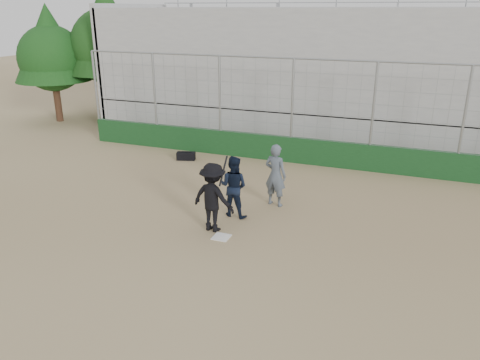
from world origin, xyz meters
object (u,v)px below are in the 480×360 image
(catcher_crouched, at_px, (233,196))
(batter_at_plate, at_px, (213,197))
(umpire, at_px, (275,178))
(equipment_bag, at_px, (186,156))

(catcher_crouched, bearing_deg, batter_at_plate, -99.50)
(umpire, xyz_separation_m, equipment_bag, (-4.67, 3.13, -0.72))
(catcher_crouched, relative_size, umpire, 0.70)
(batter_at_plate, bearing_deg, catcher_crouched, 80.50)
(equipment_bag, bearing_deg, batter_at_plate, -56.31)
(equipment_bag, bearing_deg, catcher_crouched, -49.09)
(catcher_crouched, xyz_separation_m, umpire, (0.90, 1.22, 0.26))
(catcher_crouched, xyz_separation_m, equipment_bag, (-3.77, 4.35, -0.46))
(catcher_crouched, bearing_deg, umpire, 53.78)
(catcher_crouched, height_order, umpire, umpire)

